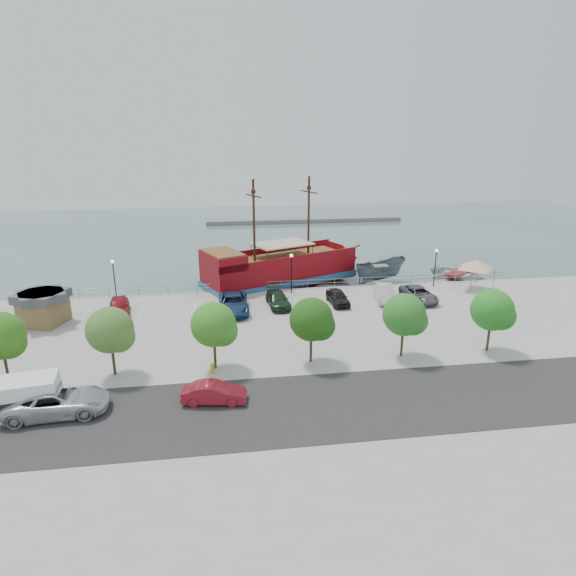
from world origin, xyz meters
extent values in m
plane|color=#4C6564|center=(0.00, 0.00, -1.00)|extent=(160.00, 160.00, 0.00)
cube|color=#9F9C96|center=(0.00, -21.00, -0.60)|extent=(100.00, 58.00, 1.20)
cube|color=#2F2C2C|center=(0.00, -16.00, 0.01)|extent=(100.00, 8.00, 0.04)
cube|color=#A2A19F|center=(0.00, -10.00, 0.01)|extent=(100.00, 4.00, 0.05)
cylinder|color=gray|center=(0.00, 7.80, 0.95)|extent=(50.00, 0.06, 0.06)
cylinder|color=gray|center=(0.00, 7.80, 0.55)|extent=(50.00, 0.06, 0.06)
cube|color=gray|center=(10.00, 55.00, -0.60)|extent=(40.00, 3.00, 0.80)
cube|color=maroon|center=(-0.53, 11.67, 1.11)|extent=(18.48, 12.25, 2.88)
cube|color=#215A87|center=(-0.53, 11.67, 0.16)|extent=(18.92, 12.69, 0.67)
cone|color=maroon|center=(8.40, 15.62, 1.11)|extent=(5.40, 6.31, 5.33)
cube|color=maroon|center=(-7.12, 8.75, 3.33)|extent=(5.29, 6.42, 1.55)
cube|color=brown|center=(-7.12, 8.75, 4.16)|extent=(4.91, 5.92, 0.13)
cube|color=brown|center=(-0.02, 11.89, 2.61)|extent=(15.17, 10.30, 0.17)
cube|color=maroon|center=(-1.60, 14.10, 2.94)|extent=(16.33, 7.38, 0.78)
cube|color=maroon|center=(0.55, 9.23, 2.94)|extent=(16.33, 7.38, 0.78)
cylinder|color=#382111|center=(3.03, 13.24, 7.10)|extent=(0.35, 0.35, 9.10)
cylinder|color=#382111|center=(-3.57, 10.32, 7.10)|extent=(0.35, 0.35, 9.10)
cylinder|color=#382111|center=(3.03, 13.24, 9.87)|extent=(1.49, 3.11, 0.16)
cylinder|color=#382111|center=(-3.57, 10.32, 9.87)|extent=(1.49, 3.11, 0.16)
cube|color=beige|center=(-0.32, 11.76, 4.21)|extent=(7.59, 6.46, 0.13)
cylinder|color=#382111|center=(9.11, 15.93, 2.44)|extent=(2.60, 1.28, 0.66)
imported|color=#535D67|center=(11.53, 11.56, 0.37)|extent=(7.56, 4.78, 2.74)
imported|color=silver|center=(21.25, 11.04, -0.30)|extent=(7.80, 8.28, 1.39)
cube|color=slate|center=(-14.60, 9.20, -0.80)|extent=(7.22, 2.85, 0.40)
cube|color=slate|center=(6.51, 9.20, -0.81)|extent=(6.80, 4.19, 0.38)
cube|color=gray|center=(17.34, 9.20, -0.80)|extent=(7.20, 4.51, 0.40)
cube|color=brown|center=(-23.08, 0.87, 1.17)|extent=(4.07, 4.07, 2.34)
cube|color=#434349|center=(-23.08, 0.87, 2.60)|extent=(4.61, 4.61, 0.74)
cylinder|color=slate|center=(18.34, 6.19, 1.18)|extent=(0.08, 0.08, 2.36)
cylinder|color=slate|center=(21.11, 6.55, 1.18)|extent=(0.08, 0.08, 2.36)
cylinder|color=slate|center=(18.70, 3.42, 1.18)|extent=(0.08, 0.08, 2.36)
cylinder|color=slate|center=(21.47, 3.79, 1.18)|extent=(0.08, 0.08, 2.36)
pyramid|color=white|center=(19.90, 4.99, 3.27)|extent=(5.05, 5.05, 0.97)
imported|color=#AFB5BD|center=(-17.34, -14.70, 0.82)|extent=(6.10, 3.12, 1.65)
imported|color=maroon|center=(-8.05, -14.68, 0.66)|extent=(4.19, 1.93, 1.33)
cube|color=white|center=(-20.53, -14.50, 1.12)|extent=(6.54, 3.10, 2.24)
cube|color=black|center=(-20.53, -14.50, 0.99)|extent=(6.64, 3.20, 0.72)
cylinder|color=gold|center=(-8.22, -10.80, 0.32)|extent=(0.25, 0.25, 0.64)
sphere|color=gold|center=(-8.22, -10.80, 0.66)|extent=(0.28, 0.28, 0.28)
cylinder|color=black|center=(-18.00, 6.50, 2.00)|extent=(0.12, 0.12, 4.00)
sphere|color=#FFF2CC|center=(-18.00, 6.50, 4.10)|extent=(0.36, 0.36, 0.36)
cylinder|color=black|center=(0.00, 6.50, 2.00)|extent=(0.12, 0.12, 4.00)
sphere|color=#FFF2CC|center=(0.00, 6.50, 4.10)|extent=(0.36, 0.36, 0.36)
cylinder|color=black|center=(16.00, 6.50, 2.00)|extent=(0.12, 0.12, 4.00)
sphere|color=#FFF2CC|center=(16.00, 6.50, 4.10)|extent=(0.36, 0.36, 0.36)
cylinder|color=#473321|center=(-22.00, -10.00, 1.10)|extent=(0.20, 0.20, 2.20)
sphere|color=#2E6117|center=(-22.00, -10.00, 3.40)|extent=(3.20, 3.20, 3.20)
sphere|color=#2E6117|center=(-21.40, -10.30, 3.00)|extent=(2.20, 2.20, 2.20)
cylinder|color=#473321|center=(-15.00, -10.00, 1.10)|extent=(0.20, 0.20, 2.20)
sphere|color=#406828|center=(-15.00, -10.00, 3.40)|extent=(3.20, 3.20, 3.20)
sphere|color=#406828|center=(-14.40, -10.30, 3.00)|extent=(2.20, 2.20, 2.20)
cylinder|color=#473321|center=(-8.00, -10.00, 1.10)|extent=(0.20, 0.20, 2.20)
sphere|color=#33741D|center=(-8.00, -10.00, 3.40)|extent=(3.20, 3.20, 3.20)
sphere|color=#33741D|center=(-7.40, -10.30, 3.00)|extent=(2.20, 2.20, 2.20)
cylinder|color=#473321|center=(-1.00, -10.00, 1.10)|extent=(0.20, 0.20, 2.20)
sphere|color=#1F4B11|center=(-1.00, -10.00, 3.40)|extent=(3.20, 3.20, 3.20)
sphere|color=#1F4B11|center=(-0.40, -10.30, 3.00)|extent=(2.20, 2.20, 2.20)
cylinder|color=#473321|center=(6.00, -10.00, 1.10)|extent=(0.20, 0.20, 2.20)
sphere|color=#286722|center=(6.00, -10.00, 3.40)|extent=(3.20, 3.20, 3.20)
sphere|color=#286722|center=(6.60, -10.30, 3.00)|extent=(2.20, 2.20, 2.20)
cylinder|color=#473321|center=(13.00, -10.00, 1.10)|extent=(0.20, 0.20, 2.20)
sphere|color=#257320|center=(13.00, -10.00, 3.40)|extent=(3.20, 3.20, 3.20)
sphere|color=#257320|center=(13.60, -10.30, 3.00)|extent=(2.20, 2.20, 2.20)
imported|color=maroon|center=(-16.96, 2.52, 0.77)|extent=(2.56, 4.77, 1.54)
imported|color=navy|center=(-6.32, 1.60, 0.83)|extent=(2.82, 6.03, 1.67)
imported|color=#19331C|center=(-1.92, 2.51, 0.69)|extent=(2.31, 4.92, 1.39)
imported|color=black|center=(4.07, 2.36, 0.71)|extent=(1.89, 4.25, 1.42)
imported|color=silver|center=(9.04, 2.80, 0.80)|extent=(2.55, 5.10, 1.60)
imported|color=#595A5D|center=(12.46, 2.17, 0.71)|extent=(2.86, 5.30, 1.41)
camera|label=1|loc=(-7.21, -41.80, 16.09)|focal=30.00mm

